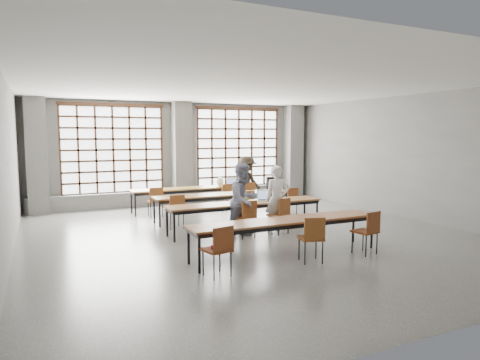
% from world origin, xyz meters
% --- Properties ---
extents(floor, '(11.00, 11.00, 0.00)m').
position_xyz_m(floor, '(0.00, 0.00, 0.00)').
color(floor, '#51514E').
rests_on(floor, ground).
extents(ceiling, '(11.00, 11.00, 0.00)m').
position_xyz_m(ceiling, '(0.00, 0.00, 3.50)').
color(ceiling, silver).
rests_on(ceiling, floor).
extents(wall_back, '(10.00, 0.00, 10.00)m').
position_xyz_m(wall_back, '(0.00, 5.50, 1.75)').
color(wall_back, '#5D5D5A').
rests_on(wall_back, floor).
extents(wall_front, '(10.00, 0.00, 10.00)m').
position_xyz_m(wall_front, '(0.00, -5.50, 1.75)').
color(wall_front, '#5D5D5A').
rests_on(wall_front, floor).
extents(wall_left, '(0.00, 11.00, 11.00)m').
position_xyz_m(wall_left, '(-5.00, 0.00, 1.75)').
color(wall_left, '#5D5D5A').
rests_on(wall_left, floor).
extents(wall_right, '(0.00, 11.00, 11.00)m').
position_xyz_m(wall_right, '(5.00, 0.00, 1.75)').
color(wall_right, '#5D5D5A').
rests_on(wall_right, floor).
extents(column_left, '(0.60, 0.55, 3.50)m').
position_xyz_m(column_left, '(-4.50, 5.22, 1.75)').
color(column_left, '#575755').
rests_on(column_left, floor).
extents(column_mid, '(0.60, 0.55, 3.50)m').
position_xyz_m(column_mid, '(0.00, 5.22, 1.75)').
color(column_mid, '#575755').
rests_on(column_mid, floor).
extents(column_right, '(0.60, 0.55, 3.50)m').
position_xyz_m(column_right, '(4.50, 5.22, 1.75)').
color(column_right, '#575755').
rests_on(column_right, floor).
extents(window_left, '(3.32, 0.12, 3.00)m').
position_xyz_m(window_left, '(-2.25, 5.42, 1.90)').
color(window_left, white).
rests_on(window_left, wall_back).
extents(window_right, '(3.32, 0.12, 3.00)m').
position_xyz_m(window_right, '(2.25, 5.42, 1.90)').
color(window_right, white).
rests_on(window_right, wall_back).
extents(sill_ledge, '(9.80, 0.35, 0.50)m').
position_xyz_m(sill_ledge, '(0.00, 5.30, 0.25)').
color(sill_ledge, '#575755').
rests_on(sill_ledge, floor).
extents(desk_row_a, '(4.00, 0.70, 0.73)m').
position_xyz_m(desk_row_a, '(-0.04, 3.85, 0.66)').
color(desk_row_a, brown).
rests_on(desk_row_a, floor).
extents(desk_row_b, '(4.00, 0.70, 0.73)m').
position_xyz_m(desk_row_b, '(0.23, 2.11, 0.66)').
color(desk_row_b, brown).
rests_on(desk_row_b, floor).
extents(desk_row_c, '(4.00, 0.70, 0.73)m').
position_xyz_m(desk_row_c, '(0.12, 0.46, 0.66)').
color(desk_row_c, brown).
rests_on(desk_row_c, floor).
extents(desk_row_d, '(4.00, 0.70, 0.73)m').
position_xyz_m(desk_row_d, '(-0.11, -1.82, 0.66)').
color(desk_row_d, brown).
rests_on(desk_row_d, floor).
extents(chair_back_left, '(0.43, 0.44, 0.88)m').
position_xyz_m(chair_back_left, '(-1.44, 3.22, 0.54)').
color(chair_back_left, brown).
rests_on(chair_back_left, floor).
extents(chair_back_mid, '(0.46, 0.47, 0.88)m').
position_xyz_m(chair_back_mid, '(0.77, 3.22, 0.54)').
color(chair_back_mid, brown).
rests_on(chair_back_mid, floor).
extents(chair_back_right, '(0.48, 0.48, 0.88)m').
position_xyz_m(chair_back_right, '(1.55, 3.22, 0.54)').
color(chair_back_right, brown).
rests_on(chair_back_right, floor).
extents(chair_mid_left, '(0.45, 0.45, 0.88)m').
position_xyz_m(chair_mid_left, '(-1.36, 1.48, 0.54)').
color(chair_mid_left, maroon).
rests_on(chair_mid_left, floor).
extents(chair_mid_centre, '(0.44, 0.44, 0.88)m').
position_xyz_m(chair_mid_centre, '(0.63, 1.48, 0.54)').
color(chair_mid_centre, brown).
rests_on(chair_mid_centre, floor).
extents(chair_mid_right, '(0.48, 0.48, 0.88)m').
position_xyz_m(chair_mid_right, '(2.04, 1.49, 0.54)').
color(chair_mid_right, maroon).
rests_on(chair_mid_right, floor).
extents(chair_front_left, '(0.46, 0.47, 0.88)m').
position_xyz_m(chair_front_left, '(-0.17, -0.17, 0.54)').
color(chair_front_left, brown).
rests_on(chair_front_left, floor).
extents(chair_front_right, '(0.53, 0.53, 0.88)m').
position_xyz_m(chair_front_right, '(0.75, -0.16, 0.54)').
color(chair_front_right, brown).
rests_on(chair_front_right, floor).
extents(chair_near_left, '(0.49, 0.50, 0.88)m').
position_xyz_m(chair_near_left, '(-1.80, -2.45, 0.54)').
color(chair_near_left, brown).
rests_on(chair_near_left, floor).
extents(chair_near_mid, '(0.51, 0.52, 0.88)m').
position_xyz_m(chair_near_mid, '(0.07, -2.45, 0.54)').
color(chair_near_mid, brown).
rests_on(chair_near_mid, floor).
extents(chair_near_right, '(0.49, 0.49, 0.88)m').
position_xyz_m(chair_near_right, '(1.40, -2.45, 0.54)').
color(chair_near_right, maroon).
rests_on(chair_near_right, floor).
extents(student_male, '(0.67, 0.51, 1.65)m').
position_xyz_m(student_male, '(0.72, -0.04, 0.82)').
color(student_male, white).
rests_on(student_male, floor).
extents(student_female, '(1.03, 0.92, 1.74)m').
position_xyz_m(student_female, '(-0.18, -0.04, 0.87)').
color(student_female, navy).
rests_on(student_female, floor).
extents(student_back, '(1.22, 0.89, 1.70)m').
position_xyz_m(student_back, '(1.56, 3.35, 0.85)').
color(student_back, black).
rests_on(student_back, floor).
extents(laptop_front, '(0.44, 0.40, 0.26)m').
position_xyz_m(laptop_front, '(0.69, 0.57, 0.79)').
color(laptop_front, '#B0AFB4').
rests_on(laptop_front, desk_row_c).
extents(laptop_back, '(0.43, 0.39, 0.26)m').
position_xyz_m(laptop_back, '(1.33, 3.95, 0.79)').
color(laptop_back, silver).
rests_on(laptop_back, desk_row_a).
extents(mouse, '(0.10, 0.07, 0.04)m').
position_xyz_m(mouse, '(1.07, 0.44, 0.75)').
color(mouse, silver).
rests_on(mouse, desk_row_c).
extents(green_box, '(0.26, 0.12, 0.09)m').
position_xyz_m(green_box, '(0.07, 0.54, 0.78)').
color(green_box, green).
rests_on(green_box, desk_row_c).
extents(phone, '(0.14, 0.08, 0.01)m').
position_xyz_m(phone, '(0.30, 0.36, 0.74)').
color(phone, black).
rests_on(phone, desk_row_c).
extents(paper_sheet_a, '(0.30, 0.22, 0.00)m').
position_xyz_m(paper_sheet_a, '(-0.37, 2.16, 0.73)').
color(paper_sheet_a, white).
rests_on(paper_sheet_a, desk_row_b).
extents(paper_sheet_c, '(0.33, 0.27, 0.00)m').
position_xyz_m(paper_sheet_c, '(0.33, 2.11, 0.73)').
color(paper_sheet_c, white).
rests_on(paper_sheet_c, desk_row_b).
extents(backpack, '(0.36, 0.28, 0.40)m').
position_xyz_m(backpack, '(1.83, 2.16, 0.93)').
color(backpack, black).
rests_on(backpack, desk_row_b).
extents(plastic_bag, '(0.30, 0.26, 0.29)m').
position_xyz_m(plastic_bag, '(0.86, 3.90, 0.87)').
color(plastic_bag, white).
rests_on(plastic_bag, desk_row_a).
extents(red_pouch, '(0.21, 0.14, 0.06)m').
position_xyz_m(red_pouch, '(-1.81, -2.37, 0.50)').
color(red_pouch, '#A5141E').
rests_on(red_pouch, chair_near_left).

